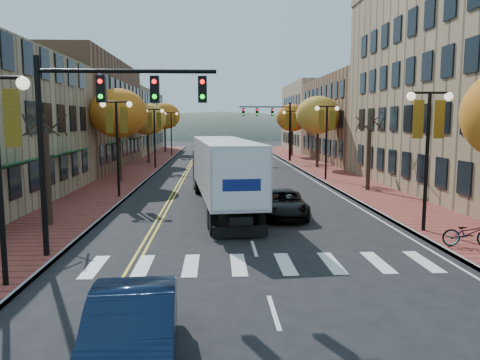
{
  "coord_description": "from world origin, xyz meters",
  "views": [
    {
      "loc": [
        -1.46,
        -13.3,
        4.82
      ],
      "look_at": [
        -0.35,
        7.49,
        2.2
      ],
      "focal_mm": 35.0,
      "sensor_mm": 36.0,
      "label": 1
    }
  ],
  "objects": [
    {
      "name": "ground",
      "position": [
        0.0,
        0.0,
        0.0
      ],
      "size": [
        200.0,
        200.0,
        0.0
      ],
      "primitive_type": "plane",
      "color": "black",
      "rests_on": "ground"
    },
    {
      "name": "sidewalk_left",
      "position": [
        -9.0,
        32.5,
        0.07
      ],
      "size": [
        4.0,
        85.0,
        0.15
      ],
      "primitive_type": "cube",
      "color": "brown",
      "rests_on": "ground"
    },
    {
      "name": "sidewalk_right",
      "position": [
        9.0,
        32.5,
        0.07
      ],
      "size": [
        4.0,
        85.0,
        0.15
      ],
      "primitive_type": "cube",
      "color": "brown",
      "rests_on": "ground"
    },
    {
      "name": "building_left_mid",
      "position": [
        -17.0,
        36.0,
        5.5
      ],
      "size": [
        12.0,
        24.0,
        11.0
      ],
      "primitive_type": "cube",
      "color": "brown",
      "rests_on": "ground"
    },
    {
      "name": "building_left_far",
      "position": [
        -17.0,
        61.0,
        4.75
      ],
      "size": [
        12.0,
        26.0,
        9.5
      ],
      "primitive_type": "cube",
      "color": "#9E8966",
      "rests_on": "ground"
    },
    {
      "name": "building_right_mid",
      "position": [
        18.5,
        42.0,
        5.0
      ],
      "size": [
        15.0,
        24.0,
        10.0
      ],
      "primitive_type": "cube",
      "color": "brown",
      "rests_on": "ground"
    },
    {
      "name": "building_right_far",
      "position": [
        18.5,
        64.0,
        5.5
      ],
      "size": [
        15.0,
        20.0,
        11.0
      ],
      "primitive_type": "cube",
      "color": "#9E8966",
      "rests_on": "ground"
    },
    {
      "name": "tree_left_a",
      "position": [
        -9.0,
        8.0,
        2.25
      ],
      "size": [
        0.28,
        0.28,
        4.2
      ],
      "color": "#382619",
      "rests_on": "sidewalk_left"
    },
    {
      "name": "tree_left_b",
      "position": [
        -9.0,
        24.0,
        5.45
      ],
      "size": [
        4.48,
        4.48,
        7.21
      ],
      "color": "#382619",
      "rests_on": "sidewalk_left"
    },
    {
      "name": "tree_left_c",
      "position": [
        -9.0,
        40.0,
        5.05
      ],
      "size": [
        4.16,
        4.16,
        6.69
      ],
      "color": "#382619",
      "rests_on": "sidewalk_left"
    },
    {
      "name": "tree_left_d",
      "position": [
        -9.0,
        58.0,
        5.6
      ],
      "size": [
        4.61,
        4.61,
        7.42
      ],
      "color": "#382619",
      "rests_on": "sidewalk_left"
    },
    {
      "name": "tree_right_b",
      "position": [
        9.0,
        18.0,
        2.25
      ],
      "size": [
        0.28,
        0.28,
        4.2
      ],
      "color": "#382619",
      "rests_on": "sidewalk_right"
    },
    {
      "name": "tree_right_c",
      "position": [
        9.0,
        34.0,
        5.45
      ],
      "size": [
        4.48,
        4.48,
        7.21
      ],
      "color": "#382619",
      "rests_on": "sidewalk_right"
    },
    {
      "name": "tree_right_d",
      "position": [
        9.0,
        50.0,
        5.29
      ],
      "size": [
        4.35,
        4.35,
        7.0
      ],
      "color": "#382619",
      "rests_on": "sidewalk_right"
    },
    {
      "name": "lamp_left_b",
      "position": [
        -7.5,
        16.0,
        4.29
      ],
      "size": [
        1.96,
        0.36,
        6.05
      ],
      "color": "black",
      "rests_on": "ground"
    },
    {
      "name": "lamp_left_c",
      "position": [
        -7.5,
        34.0,
        4.29
      ],
      "size": [
        1.96,
        0.36,
        6.05
      ],
      "color": "black",
      "rests_on": "ground"
    },
    {
      "name": "lamp_left_d",
      "position": [
        -7.5,
        52.0,
        4.29
      ],
      "size": [
        1.96,
        0.36,
        6.05
      ],
      "color": "black",
      "rests_on": "ground"
    },
    {
      "name": "lamp_right_a",
      "position": [
        7.5,
        6.0,
        4.29
      ],
      "size": [
        1.96,
        0.36,
        6.05
      ],
      "color": "black",
      "rests_on": "ground"
    },
    {
      "name": "lamp_right_b",
      "position": [
        7.5,
        24.0,
        4.29
      ],
      "size": [
        1.96,
        0.36,
        6.05
      ],
      "color": "black",
      "rests_on": "ground"
    },
    {
      "name": "lamp_right_c",
      "position": [
        7.5,
        42.0,
        4.29
      ],
      "size": [
        1.96,
        0.36,
        6.05
      ],
      "color": "black",
      "rests_on": "ground"
    },
    {
      "name": "traffic_mast_near",
      "position": [
        -5.48,
        3.0,
        4.92
      ],
      "size": [
        6.1,
        0.35,
        7.0
      ],
      "color": "black",
      "rests_on": "ground"
    },
    {
      "name": "traffic_mast_far",
      "position": [
        5.48,
        42.0,
        4.92
      ],
      "size": [
        6.1,
        0.34,
        7.0
      ],
      "color": "black",
      "rests_on": "ground"
    },
    {
      "name": "semi_truck",
      "position": [
        -1.13,
        12.52,
        2.25
      ],
      "size": [
        3.9,
        15.55,
        3.85
      ],
      "rotation": [
        0.0,
        0.0,
        0.09
      ],
      "color": "black",
      "rests_on": "ground"
    },
    {
      "name": "navy_sedan",
      "position": [
        -3.08,
        -4.66,
        0.78
      ],
      "size": [
        1.99,
        4.86,
        1.57
      ],
      "primitive_type": "imported",
      "rotation": [
        0.0,
        0.0,
        0.07
      ],
      "color": "black",
      "rests_on": "ground"
    },
    {
      "name": "black_suv",
      "position": [
        1.96,
        9.87,
        0.68
      ],
      "size": [
        2.47,
        4.99,
        1.36
      ],
      "primitive_type": "imported",
      "rotation": [
        0.0,
        0.0,
        -0.04
      ],
      "color": "black",
      "rests_on": "ground"
    },
    {
      "name": "car_far_white",
      "position": [
        -2.53,
        54.93,
        0.74
      ],
      "size": [
        2.09,
        4.47,
        1.48
      ],
      "primitive_type": "imported",
      "rotation": [
        0.0,
        0.0,
        -0.08
      ],
      "color": "silver",
      "rests_on": "ground"
    },
    {
      "name": "car_far_silver",
      "position": [
        2.56,
        59.62,
        0.69
      ],
      "size": [
        2.27,
        4.86,
        1.37
      ],
      "primitive_type": "imported",
      "rotation": [
        0.0,
        0.0,
        0.07
      ],
      "color": "#B9B9C2",
      "rests_on": "ground"
    },
    {
      "name": "car_far_oncoming",
      "position": [
        1.98,
        63.3,
        0.8
      ],
      "size": [
        1.76,
        4.87,
        1.6
      ],
      "primitive_type": "imported",
      "rotation": [
        0.0,
        0.0,
        3.13
      ],
      "color": "#97989E",
      "rests_on": "ground"
    },
    {
      "name": "bicycle",
      "position": [
        8.02,
        3.36,
        0.65
      ],
      "size": [
        1.98,
        0.88,
        1.01
      ],
      "primitive_type": "imported",
      "rotation": [
        0.0,
        0.0,
        1.46
      ],
      "color": "gray",
      "rests_on": "sidewalk_right"
    }
  ]
}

